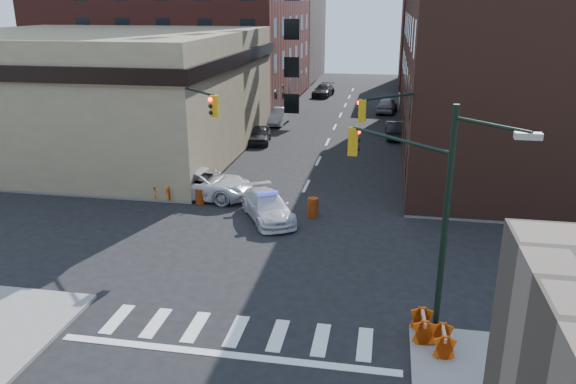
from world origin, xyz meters
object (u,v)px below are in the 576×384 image
at_px(barrel_road, 313,207).
at_px(barricade_se_a, 423,326).
at_px(police_car, 268,207).
at_px(parked_car_wfar, 278,116).
at_px(barricade_nw_a, 164,192).
at_px(pedestrian_a, 156,177).
at_px(barrel_bank, 200,196).
at_px(pickup, 202,183).
at_px(parked_car_wnear, 260,135).
at_px(parked_car_enear, 395,130).
at_px(pedestrian_b, 104,174).

distance_m(barrel_road, barricade_se_a, 12.24).
relative_size(police_car, parked_car_wfar, 1.06).
bearing_deg(police_car, barricade_se_a, -81.79).
bearing_deg(barricade_nw_a, pedestrian_a, 141.33).
xyz_separation_m(police_car, parked_car_wfar, (-4.32, 24.46, 0.05)).
distance_m(police_car, barricade_se_a, 12.72).
bearing_deg(barrel_bank, pickup, 103.78).
height_order(pedestrian_a, barrel_road, pedestrian_a).
bearing_deg(pedestrian_a, pickup, 3.42).
bearing_deg(barrel_road, pickup, 163.54).
relative_size(police_car, parked_car_wnear, 1.21).
distance_m(parked_car_enear, barrel_road, 20.20).
height_order(barricade_se_a, barricade_nw_a, barricade_se_a).
relative_size(parked_car_wfar, parked_car_enear, 1.03).
relative_size(parked_car_wfar, barrel_bank, 4.97).
distance_m(police_car, pickup, 5.44).
bearing_deg(police_car, barrel_bank, 130.86).
bearing_deg(pedestrian_b, barrel_road, 3.72).
bearing_deg(barricade_nw_a, barrel_bank, 8.86).
bearing_deg(parked_car_wfar, barricade_se_a, -68.10).
relative_size(pedestrian_b, barricade_se_a, 1.35).
relative_size(parked_car_wnear, barrel_road, 3.82).
height_order(pedestrian_b, barrel_road, pedestrian_b).
relative_size(pickup, barrel_road, 5.79).
relative_size(parked_car_wnear, barricade_nw_a, 3.52).
bearing_deg(barrel_road, police_car, -160.38).
xyz_separation_m(parked_car_enear, barricade_se_a, (0.90, -30.76, -0.15)).
xyz_separation_m(police_car, parked_car_enear, (6.68, 20.54, 0.03)).
relative_size(parked_car_wfar, pedestrian_a, 2.35).
relative_size(pickup, parked_car_wnear, 1.52).
distance_m(parked_car_wfar, barrel_bank, 22.82).
distance_m(parked_car_enear, barricade_se_a, 30.78).
distance_m(police_car, pedestrian_a, 7.96).
bearing_deg(parked_car_wnear, barricade_se_a, -73.55).
bearing_deg(parked_car_wfar, barrel_bank, -87.03).
height_order(pickup, barrel_bank, pickup).
xyz_separation_m(parked_car_wnear, barrel_bank, (-0.03, -15.13, -0.22)).
height_order(pedestrian_a, barricade_se_a, pedestrian_a).
distance_m(parked_car_wnear, parked_car_wfar, 7.69).
relative_size(parked_car_wfar, barrel_road, 4.35).
bearing_deg(barricade_nw_a, barricade_se_a, -28.84).
bearing_deg(parked_car_wnear, parked_car_wfar, 82.91).
bearing_deg(parked_car_wnear, barricade_nw_a, -105.75).
bearing_deg(pedestrian_b, parked_car_enear, 58.62).
xyz_separation_m(parked_car_enear, barrel_bank, (-11.00, -18.90, -0.27)).
bearing_deg(barricade_nw_a, parked_car_wnear, 93.00).
bearing_deg(parked_car_wnear, barrel_bank, -97.40).
distance_m(parked_car_wnear, barricade_nw_a, 15.19).
bearing_deg(barrel_bank, police_car, -20.79).
bearing_deg(police_car, barrel_road, -8.72).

